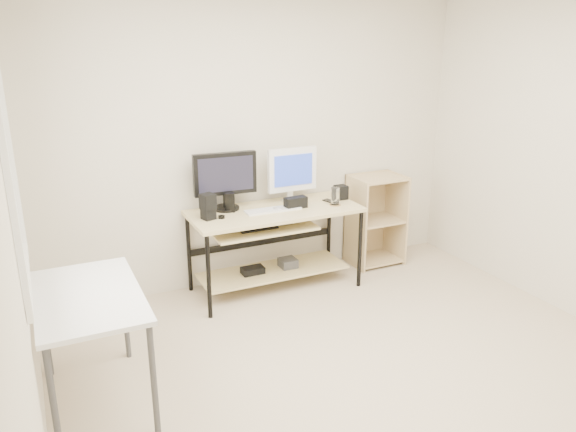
# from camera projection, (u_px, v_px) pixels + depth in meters

# --- Properties ---
(room) EXTENTS (4.01, 4.01, 2.62)m
(room) POSITION_uv_depth(u_px,v_px,m) (365.00, 194.00, 3.27)
(room) COLOR #C5B397
(room) RESTS_ON ground
(desk) EXTENTS (1.50, 0.65, 0.75)m
(desk) POSITION_uv_depth(u_px,v_px,m) (272.00, 233.00, 4.95)
(desk) COLOR beige
(desk) RESTS_ON ground
(side_table) EXTENTS (0.60, 1.00, 0.75)m
(side_table) POSITION_uv_depth(u_px,v_px,m) (89.00, 306.00, 3.33)
(side_table) COLOR white
(side_table) RESTS_ON ground
(shelf_unit) EXTENTS (0.50, 0.40, 0.90)m
(shelf_unit) POSITION_uv_depth(u_px,v_px,m) (374.00, 219.00, 5.59)
(shelf_unit) COLOR tan
(shelf_unit) RESTS_ON ground
(black_monitor) EXTENTS (0.55, 0.23, 0.50)m
(black_monitor) POSITION_uv_depth(u_px,v_px,m) (225.00, 177.00, 4.80)
(black_monitor) COLOR black
(black_monitor) RESTS_ON desk
(white_imac) EXTENTS (0.46, 0.15, 0.50)m
(white_imac) POSITION_uv_depth(u_px,v_px,m) (292.00, 171.00, 5.03)
(white_imac) COLOR silver
(white_imac) RESTS_ON desk
(keyboard) EXTENTS (0.49, 0.15, 0.02)m
(keyboard) POSITION_uv_depth(u_px,v_px,m) (273.00, 210.00, 4.85)
(keyboard) COLOR white
(keyboard) RESTS_ON desk
(mouse) EXTENTS (0.10, 0.12, 0.04)m
(mouse) POSITION_uv_depth(u_px,v_px,m) (278.00, 209.00, 4.85)
(mouse) COLOR #B3B3B8
(mouse) RESTS_ON desk
(center_speaker) EXTENTS (0.20, 0.10, 0.10)m
(center_speaker) POSITION_uv_depth(u_px,v_px,m) (296.00, 203.00, 4.92)
(center_speaker) COLOR black
(center_speaker) RESTS_ON desk
(speaker_left) EXTENTS (0.13, 0.13, 0.22)m
(speaker_left) POSITION_uv_depth(u_px,v_px,m) (208.00, 206.00, 4.60)
(speaker_left) COLOR black
(speaker_left) RESTS_ON desk
(speaker_right) EXTENTS (0.11, 0.11, 0.13)m
(speaker_right) POSITION_uv_depth(u_px,v_px,m) (341.00, 192.00, 5.18)
(speaker_right) COLOR black
(speaker_right) RESTS_ON desk
(audio_controller) EXTENTS (0.10, 0.08, 0.17)m
(audio_controller) POSITION_uv_depth(u_px,v_px,m) (230.00, 202.00, 4.80)
(audio_controller) COLOR black
(audio_controller) RESTS_ON desk
(volume_puck) EXTENTS (0.07, 0.07, 0.02)m
(volume_puck) POSITION_uv_depth(u_px,v_px,m) (222.00, 217.00, 4.65)
(volume_puck) COLOR black
(volume_puck) RESTS_ON desk
(smartphone) EXTENTS (0.10, 0.14, 0.01)m
(smartphone) POSITION_uv_depth(u_px,v_px,m) (329.00, 201.00, 5.12)
(smartphone) COLOR black
(smartphone) RESTS_ON desk
(coaster) EXTENTS (0.13, 0.13, 0.01)m
(coaster) POSITION_uv_depth(u_px,v_px,m) (335.00, 205.00, 5.01)
(coaster) COLOR #9A7445
(coaster) RESTS_ON desk
(drinking_glass) EXTENTS (0.10, 0.10, 0.16)m
(drinking_glass) POSITION_uv_depth(u_px,v_px,m) (335.00, 196.00, 4.99)
(drinking_glass) COLOR white
(drinking_glass) RESTS_ON coaster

